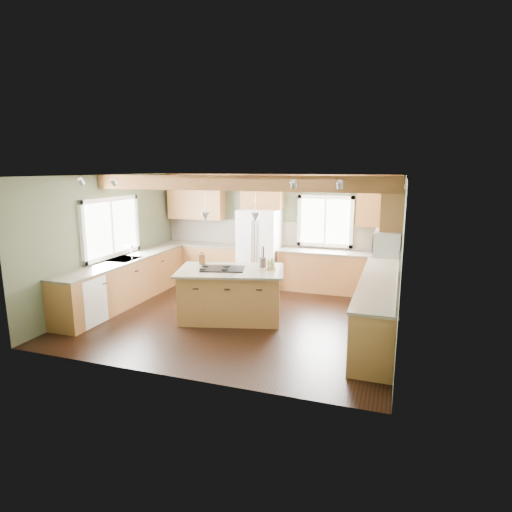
% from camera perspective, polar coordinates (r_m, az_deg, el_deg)
% --- Properties ---
extents(floor, '(5.60, 5.60, 0.00)m').
position_cam_1_polar(floor, '(8.10, -2.28, -8.02)').
color(floor, black).
rests_on(floor, ground).
extents(ceiling, '(5.60, 5.60, 0.00)m').
position_cam_1_polar(ceiling, '(7.63, -2.44, 10.69)').
color(ceiling, silver).
rests_on(ceiling, wall_back).
extents(wall_back, '(5.60, 0.00, 5.60)m').
position_cam_1_polar(wall_back, '(10.11, 2.75, 3.52)').
color(wall_back, '#474E37').
rests_on(wall_back, ground).
extents(wall_left, '(0.00, 5.00, 5.00)m').
position_cam_1_polar(wall_left, '(9.14, -18.98, 2.03)').
color(wall_left, '#474E37').
rests_on(wall_left, ground).
extents(wall_right, '(0.00, 5.00, 5.00)m').
position_cam_1_polar(wall_right, '(7.26, 18.74, -0.31)').
color(wall_right, '#474E37').
rests_on(wall_right, ground).
extents(ceiling_beam, '(5.55, 0.26, 0.26)m').
position_cam_1_polar(ceiling_beam, '(7.54, -2.72, 9.68)').
color(ceiling_beam, brown).
rests_on(ceiling_beam, ceiling).
extents(soffit_trim, '(5.55, 0.20, 0.10)m').
position_cam_1_polar(soffit_trim, '(9.91, 2.66, 10.56)').
color(soffit_trim, brown).
rests_on(soffit_trim, ceiling).
extents(backsplash_back, '(5.58, 0.03, 0.58)m').
position_cam_1_polar(backsplash_back, '(10.10, 2.72, 3.01)').
color(backsplash_back, brown).
rests_on(backsplash_back, wall_back).
extents(backsplash_right, '(0.03, 3.70, 0.58)m').
position_cam_1_polar(backsplash_right, '(7.33, 18.58, -0.92)').
color(backsplash_right, brown).
rests_on(backsplash_right, wall_right).
extents(base_cab_back_left, '(2.02, 0.60, 0.88)m').
position_cam_1_polar(base_cab_back_left, '(10.62, -7.08, -0.88)').
color(base_cab_back_left, brown).
rests_on(base_cab_back_left, floor).
extents(counter_back_left, '(2.06, 0.64, 0.04)m').
position_cam_1_polar(counter_back_left, '(10.53, -7.14, 1.57)').
color(counter_back_left, '#494135').
rests_on(counter_back_left, base_cab_back_left).
extents(base_cab_back_right, '(2.62, 0.60, 0.88)m').
position_cam_1_polar(base_cab_back_right, '(9.68, 10.72, -2.22)').
color(base_cab_back_right, brown).
rests_on(base_cab_back_right, floor).
extents(counter_back_right, '(2.66, 0.64, 0.04)m').
position_cam_1_polar(counter_back_right, '(9.58, 10.82, 0.45)').
color(counter_back_right, '#494135').
rests_on(counter_back_right, base_cab_back_right).
extents(base_cab_left, '(0.60, 3.70, 0.88)m').
position_cam_1_polar(base_cab_left, '(9.18, -16.95, -3.30)').
color(base_cab_left, brown).
rests_on(base_cab_left, floor).
extents(counter_left, '(0.64, 3.74, 0.04)m').
position_cam_1_polar(counter_left, '(9.07, -17.12, -0.49)').
color(counter_left, '#494135').
rests_on(counter_left, base_cab_left).
extents(base_cab_right, '(0.60, 3.70, 0.88)m').
position_cam_1_polar(base_cab_right, '(7.53, 16.02, -6.50)').
color(base_cab_right, brown).
rests_on(base_cab_right, floor).
extents(counter_right, '(0.64, 3.74, 0.04)m').
position_cam_1_polar(counter_right, '(7.40, 16.22, -3.12)').
color(counter_right, '#494135').
rests_on(counter_right, base_cab_right).
extents(upper_cab_back_left, '(1.40, 0.35, 0.90)m').
position_cam_1_polar(upper_cab_back_left, '(10.60, -7.97, 7.34)').
color(upper_cab_back_left, brown).
rests_on(upper_cab_back_left, wall_back).
extents(upper_cab_over_fridge, '(0.96, 0.35, 0.70)m').
position_cam_1_polar(upper_cab_over_fridge, '(9.94, 0.84, 8.33)').
color(upper_cab_over_fridge, brown).
rests_on(upper_cab_over_fridge, wall_back).
extents(upper_cab_right, '(0.35, 2.20, 0.90)m').
position_cam_1_polar(upper_cab_right, '(8.06, 17.83, 5.56)').
color(upper_cab_right, brown).
rests_on(upper_cab_right, wall_right).
extents(upper_cab_back_corner, '(0.90, 0.35, 0.90)m').
position_cam_1_polar(upper_cab_back_corner, '(9.49, 16.05, 6.50)').
color(upper_cab_back_corner, brown).
rests_on(upper_cab_back_corner, wall_back).
extents(window_left, '(0.04, 1.60, 1.05)m').
position_cam_1_polar(window_left, '(9.13, -18.80, 3.63)').
color(window_left, white).
rests_on(window_left, wall_left).
extents(window_back, '(1.10, 0.04, 1.00)m').
position_cam_1_polar(window_back, '(9.80, 9.23, 4.61)').
color(window_back, white).
rests_on(window_back, wall_back).
extents(sink, '(0.50, 0.65, 0.03)m').
position_cam_1_polar(sink, '(9.07, -17.12, -0.46)').
color(sink, '#262628').
rests_on(sink, counter_left).
extents(faucet, '(0.02, 0.02, 0.28)m').
position_cam_1_polar(faucet, '(8.94, -16.24, 0.37)').
color(faucet, '#B2B2B7').
rests_on(faucet, sink).
extents(dishwasher, '(0.60, 0.60, 0.84)m').
position_cam_1_polar(dishwasher, '(8.20, -22.17, -5.51)').
color(dishwasher, white).
rests_on(dishwasher, floor).
extents(oven, '(0.60, 0.72, 0.84)m').
position_cam_1_polar(oven, '(6.31, 15.29, -10.14)').
color(oven, white).
rests_on(oven, floor).
extents(microwave, '(0.40, 0.70, 0.38)m').
position_cam_1_polar(microwave, '(7.17, 17.11, 1.68)').
color(microwave, white).
rests_on(microwave, wall_right).
extents(pendant_left, '(0.18, 0.18, 0.16)m').
position_cam_1_polar(pendant_left, '(7.69, -6.77, 5.25)').
color(pendant_left, '#B2B2B7').
rests_on(pendant_left, ceiling).
extents(pendant_right, '(0.18, 0.18, 0.16)m').
position_cam_1_polar(pendant_right, '(7.58, -0.09, 5.24)').
color(pendant_right, '#B2B2B7').
rests_on(pendant_right, ceiling).
extents(refrigerator, '(0.90, 0.74, 1.80)m').
position_cam_1_polar(refrigerator, '(9.90, 0.45, 1.02)').
color(refrigerator, white).
rests_on(refrigerator, floor).
extents(island, '(2.01, 1.52, 0.88)m').
position_cam_1_polar(island, '(7.91, -3.33, -5.17)').
color(island, brown).
rests_on(island, floor).
extents(island_top, '(2.16, 1.67, 0.04)m').
position_cam_1_polar(island_top, '(7.79, -3.37, -1.93)').
color(island_top, '#494135').
rests_on(island_top, island).
extents(cooktop, '(0.88, 0.70, 0.02)m').
position_cam_1_polar(cooktop, '(7.80, -4.45, -1.70)').
color(cooktop, black).
rests_on(cooktop, island_top).
extents(knife_block, '(0.14, 0.12, 0.20)m').
position_cam_1_polar(knife_block, '(8.23, -7.16, -0.42)').
color(knife_block, brown).
rests_on(knife_block, island_top).
extents(utensil_crock, '(0.14, 0.14, 0.18)m').
position_cam_1_polar(utensil_crock, '(7.93, 0.89, -0.85)').
color(utensil_crock, '#433D36').
rests_on(utensil_crock, island_top).
extents(bottle_tray, '(0.25, 0.25, 0.20)m').
position_cam_1_polar(bottle_tray, '(7.74, 1.92, -1.10)').
color(bottle_tray, brown).
rests_on(bottle_tray, island_top).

